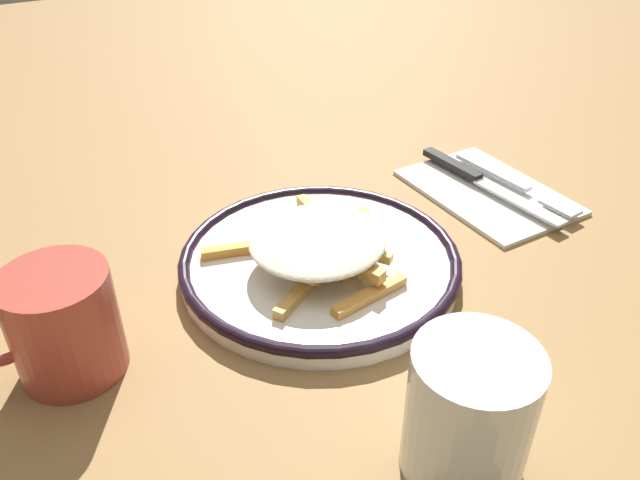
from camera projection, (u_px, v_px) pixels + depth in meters
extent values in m
plane|color=olive|center=(320.00, 271.00, 0.61)|extent=(2.60, 2.60, 0.00)
cylinder|color=white|center=(320.00, 264.00, 0.61)|extent=(0.27, 0.27, 0.02)
torus|color=black|center=(320.00, 257.00, 0.60)|extent=(0.27, 0.27, 0.01)
cube|color=gold|center=(338.00, 250.00, 0.60)|extent=(0.08, 0.06, 0.01)
cube|color=#DEC25D|center=(345.00, 246.00, 0.59)|extent=(0.06, 0.08, 0.01)
cube|color=gold|center=(301.00, 291.00, 0.55)|extent=(0.07, 0.05, 0.01)
cube|color=gold|center=(310.00, 251.00, 0.60)|extent=(0.08, 0.04, 0.01)
cube|color=#F2C362|center=(320.00, 253.00, 0.60)|extent=(0.08, 0.07, 0.01)
cube|color=gold|center=(352.00, 264.00, 0.56)|extent=(0.04, 0.07, 0.01)
cube|color=#F3B951|center=(324.00, 250.00, 0.60)|extent=(0.01, 0.09, 0.01)
cube|color=gold|center=(319.00, 218.00, 0.65)|extent=(0.01, 0.09, 0.01)
cube|color=#C68331|center=(322.00, 254.00, 0.58)|extent=(0.07, 0.07, 0.01)
cube|color=gold|center=(325.00, 250.00, 0.60)|extent=(0.09, 0.03, 0.01)
cube|color=gold|center=(370.00, 295.00, 0.55)|extent=(0.08, 0.02, 0.01)
cube|color=gold|center=(245.00, 249.00, 0.61)|extent=(0.08, 0.03, 0.01)
cube|color=#CB8E43|center=(368.00, 228.00, 0.63)|extent=(0.04, 0.07, 0.01)
cube|color=#EFBE52|center=(316.00, 236.00, 0.62)|extent=(0.09, 0.05, 0.01)
cube|color=gold|center=(332.00, 246.00, 0.59)|extent=(0.03, 0.07, 0.01)
cube|color=#E1BC66|center=(323.00, 258.00, 0.57)|extent=(0.06, 0.05, 0.01)
ellipsoid|color=silver|center=(318.00, 240.00, 0.58)|extent=(0.16, 0.15, 0.02)
cube|color=#216A24|center=(321.00, 227.00, 0.58)|extent=(0.00, 0.00, 0.00)
cube|color=#3C6222|center=(299.00, 215.00, 0.60)|extent=(0.00, 0.00, 0.00)
cube|color=#295B20|center=(323.00, 212.00, 0.61)|extent=(0.00, 0.00, 0.00)
cube|color=#255D33|center=(325.00, 222.00, 0.59)|extent=(0.00, 0.00, 0.00)
cube|color=#2E671F|center=(317.00, 248.00, 0.56)|extent=(0.00, 0.00, 0.00)
cube|color=white|center=(487.00, 190.00, 0.73)|extent=(0.14, 0.20, 0.01)
cube|color=silver|center=(492.00, 172.00, 0.76)|extent=(0.02, 0.11, 0.01)
cube|color=silver|center=(560.00, 207.00, 0.69)|extent=(0.03, 0.05, 0.00)
cube|color=black|center=(452.00, 164.00, 0.77)|extent=(0.02, 0.09, 0.01)
cube|color=silver|center=(518.00, 201.00, 0.70)|extent=(0.03, 0.12, 0.00)
cylinder|color=silver|center=(469.00, 414.00, 0.40)|extent=(0.08, 0.08, 0.10)
cylinder|color=#A84236|center=(64.00, 324.00, 0.48)|extent=(0.08, 0.08, 0.09)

